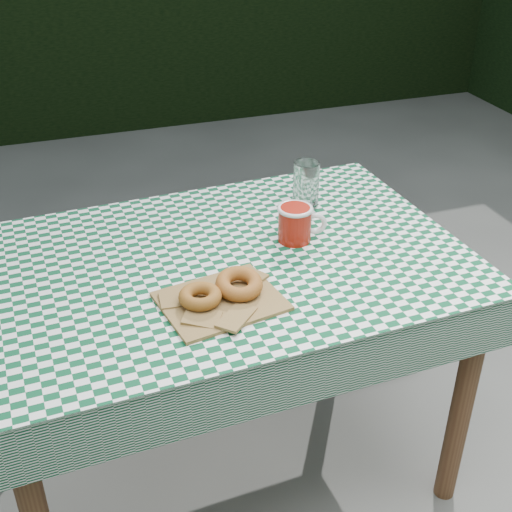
{
  "coord_description": "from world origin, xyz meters",
  "views": [
    {
      "loc": [
        -0.47,
        -1.63,
        1.67
      ],
      "look_at": [
        -0.0,
        -0.24,
        0.79
      ],
      "focal_mm": 47.2,
      "sensor_mm": 36.0,
      "label": 1
    }
  ],
  "objects": [
    {
      "name": "ground",
      "position": [
        0.0,
        0.0,
        0.0
      ],
      "size": [
        60.0,
        60.0,
        0.0
      ],
      "primitive_type": "plane",
      "color": "#4A4945",
      "rests_on": "ground"
    },
    {
      "name": "table",
      "position": [
        -0.07,
        -0.18,
        0.38
      ],
      "size": [
        1.29,
        0.89,
        0.75
      ],
      "primitive_type": "cube",
      "rotation": [
        0.0,
        0.0,
        0.05
      ],
      "color": "brown",
      "rests_on": "ground"
    },
    {
      "name": "tablecloth",
      "position": [
        -0.07,
        -0.18,
        0.75
      ],
      "size": [
        1.31,
        0.91,
        0.01
      ],
      "primitive_type": "cube",
      "rotation": [
        0.0,
        0.0,
        0.05
      ],
      "color": "#0B4627",
      "rests_on": "table"
    },
    {
      "name": "paper_bag",
      "position": [
        -0.13,
        -0.37,
        0.76
      ],
      "size": [
        0.31,
        0.26,
        0.01
      ],
      "primitive_type": "cube",
      "rotation": [
        0.0,
        0.0,
        0.17
      ],
      "color": "#9A7343",
      "rests_on": "tablecloth"
    },
    {
      "name": "bagel_front",
      "position": [
        -0.18,
        -0.37,
        0.79
      ],
      "size": [
        0.14,
        0.14,
        0.03
      ],
      "primitive_type": "torus",
      "rotation": [
        0.0,
        0.0,
        0.53
      ],
      "color": "brown",
      "rests_on": "paper_bag"
    },
    {
      "name": "bagel_back",
      "position": [
        -0.08,
        -0.35,
        0.79
      ],
      "size": [
        0.12,
        0.12,
        0.04
      ],
      "primitive_type": "torus",
      "rotation": [
        0.0,
        0.0,
        0.06
      ],
      "color": "#995E1F",
      "rests_on": "paper_bag"
    },
    {
      "name": "coffee_mug",
      "position": [
        0.14,
        -0.15,
        0.81
      ],
      "size": [
        0.22,
        0.22,
        0.1
      ],
      "primitive_type": null,
      "rotation": [
        0.0,
        0.0,
        -0.3
      ],
      "color": "maroon",
      "rests_on": "tablecloth"
    },
    {
      "name": "drinking_glass",
      "position": [
        0.25,
        0.03,
        0.83
      ],
      "size": [
        0.09,
        0.09,
        0.14
      ],
      "primitive_type": "cylinder",
      "rotation": [
        0.0,
        0.0,
        -0.17
      ],
      "color": "silver",
      "rests_on": "tablecloth"
    }
  ]
}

